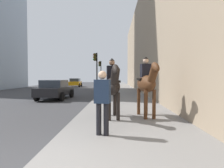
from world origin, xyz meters
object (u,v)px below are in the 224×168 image
mounted_horse_near (112,85)px  mounted_horse_far (147,83)px  traffic_light_near_curb (96,67)px  car_near_lane (55,89)px  traffic_light_far_curb (100,70)px  car_mid_lane (75,82)px  pedestrian_greeting (102,98)px

mounted_horse_near → mounted_horse_far: size_ratio=0.96×
traffic_light_near_curb → car_near_lane: bearing=146.1°
mounted_horse_near → traffic_light_near_curb: size_ratio=0.57×
traffic_light_near_curb → traffic_light_far_curb: (9.01, 0.32, -0.01)m
car_mid_lane → mounted_horse_far: bearing=-164.6°
pedestrian_greeting → car_mid_lane: 27.76m
mounted_horse_near → mounted_horse_far: mounted_horse_far is taller
pedestrian_greeting → traffic_light_near_curb: 13.29m
mounted_horse_far → car_mid_lane: 25.93m
mounted_horse_far → car_mid_lane: size_ratio=0.59×
pedestrian_greeting → traffic_light_near_curb: (13.11, 1.53, 1.54)m
car_near_lane → car_mid_lane: (17.83, 2.29, 0.01)m
car_near_lane → car_mid_lane: 17.98m
pedestrian_greeting → traffic_light_far_curb: size_ratio=0.43×
traffic_light_far_curb → car_near_lane: bearing=169.8°
car_near_lane → traffic_light_near_curb: bearing=-32.0°
car_near_lane → traffic_light_near_curb: size_ratio=1.05×
mounted_horse_near → pedestrian_greeting: mounted_horse_near is taller
car_near_lane → car_mid_lane: size_ratio=1.04×
traffic_light_far_curb → mounted_horse_far: bearing=-170.3°
pedestrian_greeting → traffic_light_far_curb: (22.12, 1.85, 1.54)m
pedestrian_greeting → traffic_light_far_curb: traffic_light_far_curb is taller
mounted_horse_far → traffic_light_far_curb: 20.10m
mounted_horse_near → car_mid_lane: mounted_horse_near is taller
mounted_horse_far → car_mid_lane: mounted_horse_far is taller
car_near_lane → car_mid_lane: same height
pedestrian_greeting → car_mid_lane: (27.00, 6.47, -0.34)m
traffic_light_near_curb → mounted_horse_far: bearing=-164.1°
car_mid_lane → traffic_light_near_curb: traffic_light_near_curb is taller
mounted_horse_near → pedestrian_greeting: size_ratio=1.32×
car_near_lane → mounted_horse_far: bearing=-138.2°
pedestrian_greeting → car_mid_lane: size_ratio=0.43×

